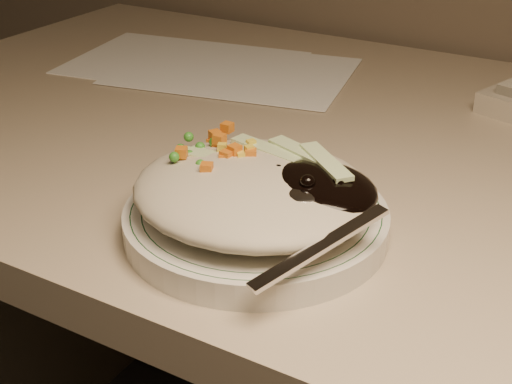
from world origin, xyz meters
The scene contains 5 objects.
desk centered at (0.00, 1.38, 0.54)m, with size 1.40×0.70×0.74m.
plate centered at (-0.08, 1.16, 0.75)m, with size 0.21×0.21×0.02m, color silver.
plate_rim centered at (-0.08, 1.16, 0.76)m, with size 0.20×0.20×0.00m.
meal centered at (-0.08, 1.16, 0.78)m, with size 0.21×0.19×0.05m.
papers centered at (-0.35, 1.50, 0.74)m, with size 0.41×0.26×0.00m.
Camera 1 is at (0.17, 0.74, 1.04)m, focal length 50.00 mm.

